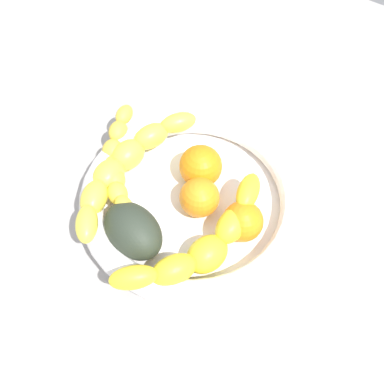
{
  "coord_description": "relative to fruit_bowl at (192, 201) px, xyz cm",
  "views": [
    {
      "loc": [
        18.7,
        -28.29,
        59.49
      ],
      "look_at": [
        0.0,
        0.0,
        7.95
      ],
      "focal_mm": 43.81,
      "sensor_mm": 36.0,
      "label": 1
    }
  ],
  "objects": [
    {
      "name": "avocado_dark",
      "position": [
        -2.97,
        -8.88,
        2.19
      ],
      "size": [
        10.14,
        8.36,
        5.9
      ],
      "primitive_type": "ellipsoid",
      "rotation": [
        0.0,
        0.0,
        6.02
      ],
      "color": "#2B3429",
      "rests_on": "fruit_bowl"
    },
    {
      "name": "banana_draped_right",
      "position": [
        -10.08,
        -1.63,
        2.29
      ],
      "size": [
        8.3,
        25.97,
        4.82
      ],
      "color": "yellow",
      "rests_on": "fruit_bowl"
    },
    {
      "name": "orange_front",
      "position": [
        1.17,
        -0.33,
        1.93
      ],
      "size": [
        5.39,
        5.39,
        5.39
      ],
      "primitive_type": "sphere",
      "color": "orange",
      "rests_on": "fruit_bowl"
    },
    {
      "name": "orange_mid_right",
      "position": [
        -1.35,
        4.21,
        2.22
      ],
      "size": [
        5.95,
        5.95,
        5.95
      ],
      "primitive_type": "sphere",
      "color": "orange",
      "rests_on": "fruit_bowl"
    },
    {
      "name": "orange_mid_left",
      "position": [
        7.76,
        -0.11,
        1.91
      ],
      "size": [
        5.33,
        5.33,
        5.33
      ],
      "primitive_type": "sphere",
      "color": "orange",
      "rests_on": "fruit_bowl"
    },
    {
      "name": "fruit_bowl",
      "position": [
        0.0,
        0.0,
        0.0
      ],
      "size": [
        30.24,
        30.24,
        5.24
      ],
      "color": "white",
      "rests_on": "kitchen_counter"
    },
    {
      "name": "banana_draped_left",
      "position": [
        5.41,
        -5.92,
        2.45
      ],
      "size": [
        10.9,
        23.64,
        5.76
      ],
      "color": "yellow",
      "rests_on": "fruit_bowl"
    },
    {
      "name": "banana_arching_top",
      "position": [
        -11.45,
        -1.54,
        1.94
      ],
      "size": [
        13.29,
        16.17,
        4.92
      ],
      "color": "yellow",
      "rests_on": "fruit_bowl"
    },
    {
      "name": "kitchen_counter",
      "position": [
        0.0,
        0.0,
        -4.21
      ],
      "size": [
        120.0,
        120.0,
        3.0
      ],
      "primitive_type": "cube",
      "color": "#9C9896",
      "rests_on": "ground"
    }
  ]
}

